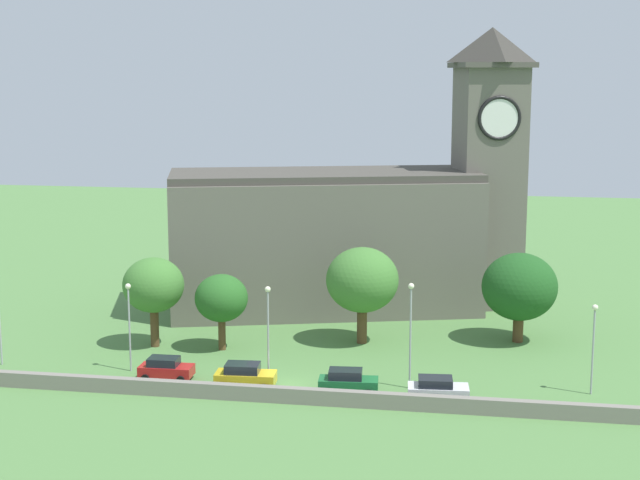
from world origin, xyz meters
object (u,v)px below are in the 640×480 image
Objects in this scene: streetlamp_east_end at (594,334)px; tree_churchyard at (221,299)px; streetlamp_west_mid at (129,313)px; tree_riverside_east at (520,287)px; tree_by_tower at (362,280)px; church at (355,227)px; streetlamp_east_mid at (411,320)px; streetlamp_central at (268,319)px; car_red at (166,368)px; car_green at (348,382)px; car_yellow at (245,376)px; car_white at (437,389)px; tree_riverside_west at (153,286)px.

streetlamp_east_end reaches higher than tree_churchyard.
streetlamp_west_mid is 32.72m from tree_riverside_east.
church is at bearing 100.68° from tree_by_tower.
tree_churchyard is at bearing -164.84° from tree_riverside_east.
streetlamp_east_mid reaches higher than streetlamp_west_mid.
streetlamp_central is 10.56m from streetlamp_east_mid.
tree_by_tower reaches higher than car_red.
streetlamp_east_mid is 13.02m from streetlamp_east_end.
streetlamp_west_mid is (-3.35, 1.49, 3.79)m from car_red.
tree_by_tower reaches higher than car_green.
car_green is 7.61m from streetlamp_central.
streetlamp_east_end is at bearing 6.59° from car_yellow.
church reaches higher than streetlamp_east_mid.
streetlamp_west_mid is 0.90× the size of tree_riverside_east.
car_red is at bearing -114.21° from church.
car_white is 5.38m from streetlamp_east_mid.
tree_riverside_west is (-3.78, 8.28, 4.40)m from car_red.
car_green is (13.99, -0.97, 0.06)m from car_red.
car_green is 0.53× the size of tree_by_tower.
tree_riverside_east reaches higher than car_red.
car_red is at bearing 176.03° from car_green.
streetlamp_east_end is at bearing -10.22° from tree_riverside_west.
car_white is at bearing -163.32° from streetlamp_east_end.
streetlamp_east_mid reaches higher than car_green.
car_white is at bearing -110.49° from tree_riverside_east.
tree_riverside_east is at bearing 11.30° from tree_by_tower.
car_red is 6.43m from car_yellow.
streetlamp_west_mid is (-9.72, 2.40, 3.71)m from car_yellow.
tree_riverside_east reaches higher than streetlamp_east_end.
streetlamp_east_mid is 1.19× the size of streetlamp_east_end.
streetlamp_central is 9.36m from tree_churchyard.
church is at bearing 107.25° from streetlamp_east_mid.
streetlamp_east_mid is 0.95× the size of tree_by_tower.
streetlamp_east_mid is at bearing 3.41° from car_red.
streetlamp_central reaches higher than streetlamp_west_mid.
church is 7.82× the size of car_yellow.
car_red is 0.61× the size of streetlamp_east_end.
streetlamp_central is 0.94× the size of tree_riverside_east.
car_green is 0.56× the size of streetlamp_east_mid.
car_red is 0.58× the size of streetlamp_west_mid.
car_white is 21.01m from tree_churchyard.
car_green is 17.91m from streetlamp_west_mid.
car_yellow is 1.03× the size of car_green.
streetlamp_east_mid is at bearing -1.07° from streetlamp_west_mid.
tree_riverside_west reaches higher than streetlamp_west_mid.
car_yellow is 7.63m from car_green.
car_red is at bearing -173.55° from streetlamp_central.
tree_riverside_east is at bearing 110.23° from streetlamp_east_end.
church is 8.03× the size of car_white.
car_white is 0.57× the size of tree_riverside_east.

